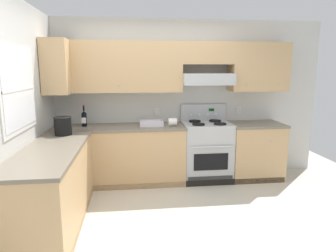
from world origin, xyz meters
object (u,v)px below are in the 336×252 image
at_px(stove, 206,150).
at_px(wine_bottle, 84,118).
at_px(bowl, 151,124).
at_px(bucket, 63,126).
at_px(paper_towel_roll, 172,122).

distance_m(stove, wine_bottle, 1.98).
relative_size(bowl, bucket, 1.49).
height_order(stove, paper_towel_roll, stove).
bearing_deg(paper_towel_roll, wine_bottle, 174.55).
xyz_separation_m(bowl, paper_towel_roll, (0.32, -0.06, 0.03)).
height_order(wine_bottle, bowl, wine_bottle).
relative_size(bowl, paper_towel_roll, 2.74).
bearing_deg(stove, paper_towel_roll, -172.52).
relative_size(bucket, paper_towel_roll, 1.84).
bearing_deg(bowl, bucket, -156.26).
bearing_deg(stove, wine_bottle, 178.38).
bearing_deg(stove, bowl, -178.96).
distance_m(bowl, bucket, 1.32).
relative_size(stove, paper_towel_roll, 9.16).
distance_m(wine_bottle, bucket, 0.63).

